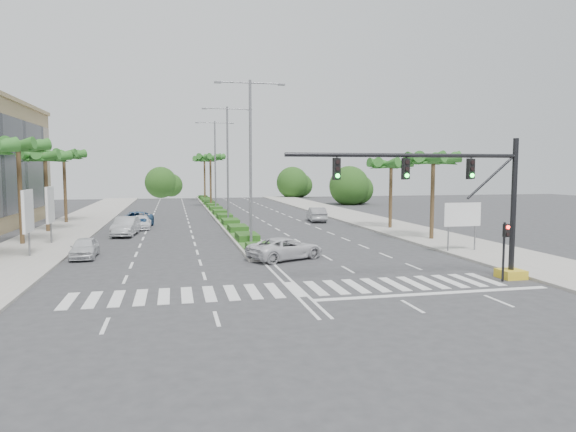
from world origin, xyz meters
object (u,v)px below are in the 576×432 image
Objects in this scene: car_parked_a at (84,248)px; car_crossing at (286,248)px; car_parked_c at (136,220)px; car_parked_d at (141,222)px; car_parked_b at (126,226)px; car_right at (317,214)px.

car_crossing is (12.40, -3.26, 0.04)m from car_parked_a.
car_parked_a is 16.99m from car_parked_c.
car_crossing reaches higher than car_parked_d.
car_parked_b is at bearing 12.57° from car_crossing.
car_parked_a is 12.82m from car_crossing.
car_parked_c is at bearing 82.38° from car_parked_a.
car_parked_c is 18.81m from car_right.
car_crossing is at bearing -55.29° from car_parked_c.
car_parked_d is at bearing 84.87° from car_parked_b.
car_parked_d is at bearing 2.52° from car_crossing.
car_parked_d is at bearing 16.53° from car_right.
car_crossing is 23.81m from car_right.
car_parked_a is at bearing 49.30° from car_right.
car_parked_b is (1.57, 10.98, 0.15)m from car_parked_a.
car_parked_b is 0.97× the size of car_crossing.
car_parked_b reaches higher than car_right.
car_parked_b is at bearing 81.13° from car_parked_a.
car_parked_b is 20.78m from car_right.
car_parked_b is 17.88m from car_crossing.
car_parked_c reaches higher than car_crossing.
car_parked_a reaches higher than car_parked_d.
car_parked_b is at bearing 29.56° from car_right.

